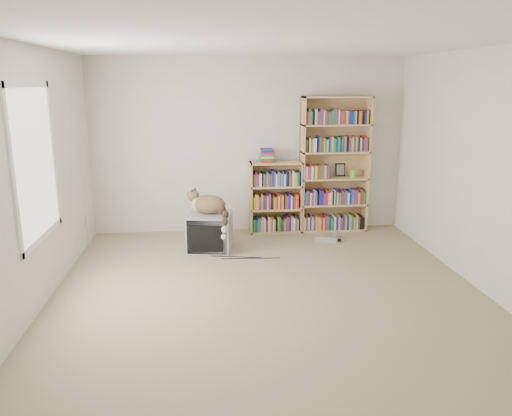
{
  "coord_description": "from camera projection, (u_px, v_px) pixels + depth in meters",
  "views": [
    {
      "loc": [
        -0.6,
        -4.69,
        2.15
      ],
      "look_at": [
        -0.04,
        1.0,
        0.7
      ],
      "focal_mm": 35.0,
      "sensor_mm": 36.0,
      "label": 1
    }
  ],
  "objects": [
    {
      "name": "floor",
      "position": [
        270.0,
        298.0,
        5.11
      ],
      "size": [
        4.5,
        5.0,
        0.01
      ],
      "primitive_type": "cube",
      "color": "#998A68",
      "rests_on": "ground"
    },
    {
      "name": "wall_back",
      "position": [
        249.0,
        146.0,
        7.21
      ],
      "size": [
        4.5,
        0.02,
        2.5
      ],
      "primitive_type": "cube",
      "color": "silver",
      "rests_on": "floor"
    },
    {
      "name": "wall_front",
      "position": [
        337.0,
        275.0,
        2.39
      ],
      "size": [
        4.5,
        0.02,
        2.5
      ],
      "primitive_type": "cube",
      "color": "silver",
      "rests_on": "floor"
    },
    {
      "name": "wall_left",
      "position": [
        28.0,
        183.0,
        4.59
      ],
      "size": [
        0.02,
        5.0,
        2.5
      ],
      "primitive_type": "cube",
      "color": "silver",
      "rests_on": "floor"
    },
    {
      "name": "wall_right",
      "position": [
        492.0,
        174.0,
        5.01
      ],
      "size": [
        0.02,
        5.0,
        2.5
      ],
      "primitive_type": "cube",
      "color": "silver",
      "rests_on": "floor"
    },
    {
      "name": "ceiling",
      "position": [
        272.0,
        42.0,
        4.49
      ],
      "size": [
        4.5,
        5.0,
        0.02
      ],
      "primitive_type": "cube",
      "color": "white",
      "rests_on": "wall_back"
    },
    {
      "name": "window",
      "position": [
        35.0,
        163.0,
        4.74
      ],
      "size": [
        0.02,
        1.22,
        1.52
      ],
      "primitive_type": "cube",
      "color": "white",
      "rests_on": "wall_left"
    },
    {
      "name": "crt_tv",
      "position": [
        210.0,
        232.0,
        6.54
      ],
      "size": [
        0.63,
        0.58,
        0.49
      ],
      "rotation": [
        0.0,
        0.0,
        -0.15
      ],
      "color": "#959597",
      "rests_on": "floor"
    },
    {
      "name": "cat",
      "position": [
        211.0,
        208.0,
        6.44
      ],
      "size": [
        0.61,
        0.66,
        0.54
      ],
      "rotation": [
        0.0,
        0.0,
        -0.38
      ],
      "color": "#3C2518",
      "rests_on": "crt_tv"
    },
    {
      "name": "bookcase_tall",
      "position": [
        334.0,
        169.0,
        7.27
      ],
      "size": [
        0.98,
        0.3,
        1.96
      ],
      "color": "tan",
      "rests_on": "floor"
    },
    {
      "name": "bookcase_short",
      "position": [
        275.0,
        199.0,
        7.3
      ],
      "size": [
        0.76,
        0.3,
        1.04
      ],
      "color": "tan",
      "rests_on": "floor"
    },
    {
      "name": "book_stack",
      "position": [
        267.0,
        155.0,
        7.13
      ],
      "size": [
        0.22,
        0.29,
        0.18
      ],
      "primitive_type": "cube",
      "color": "red",
      "rests_on": "bookcase_short"
    },
    {
      "name": "green_mug",
      "position": [
        353.0,
        173.0,
        7.3
      ],
      "size": [
        0.1,
        0.1,
        0.11
      ],
      "primitive_type": "cylinder",
      "color": "#59CA39",
      "rests_on": "bookcase_tall"
    },
    {
      "name": "framed_print",
      "position": [
        340.0,
        170.0,
        7.37
      ],
      "size": [
        0.14,
        0.05,
        0.19
      ],
      "primitive_type": "cube",
      "rotation": [
        -0.17,
        0.0,
        0.0
      ],
      "color": "black",
      "rests_on": "bookcase_tall"
    },
    {
      "name": "dvd_player",
      "position": [
        327.0,
        237.0,
        6.99
      ],
      "size": [
        0.37,
        0.31,
        0.07
      ],
      "primitive_type": "cube",
      "rotation": [
        0.0,
        0.0,
        -0.36
      ],
      "color": "silver",
      "rests_on": "floor"
    },
    {
      "name": "wall_outlet",
      "position": [
        87.0,
        222.0,
        6.7
      ],
      "size": [
        0.01,
        0.08,
        0.13
      ],
      "primitive_type": "cube",
      "color": "silver",
      "rests_on": "wall_left"
    },
    {
      "name": "floor_cables",
      "position": [
        259.0,
        252.0,
        6.47
      ],
      "size": [
        1.2,
        0.7,
        0.01
      ],
      "primitive_type": null,
      "color": "black",
      "rests_on": "floor"
    }
  ]
}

